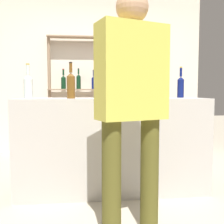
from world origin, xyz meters
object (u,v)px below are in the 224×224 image
object	(u,v)px
counter_bottle_1	(181,86)
wine_glass	(112,87)
counter_bottle_0	(71,85)
customer_center	(132,96)
ice_bucket	(134,89)
counter_bottle_2	(28,86)
counter_bottle_3	(165,85)
server_behind_counter	(118,90)

from	to	relation	value
counter_bottle_1	wine_glass	world-z (taller)	counter_bottle_1
counter_bottle_0	customer_center	size ratio (longest dim) A/B	0.20
counter_bottle_1	ice_bucket	size ratio (longest dim) A/B	1.67
customer_center	wine_glass	bearing A→B (deg)	-14.79
counter_bottle_2	counter_bottle_3	bearing A→B (deg)	2.50
counter_bottle_0	wine_glass	distance (m)	0.41
customer_center	server_behind_counter	bearing A→B (deg)	-23.18
wine_glass	server_behind_counter	distance (m)	0.96
ice_bucket	customer_center	bearing A→B (deg)	-102.07
wine_glass	ice_bucket	xyz separation A→B (m)	(0.26, 0.20, -0.01)
customer_center	server_behind_counter	size ratio (longest dim) A/B	0.96
counter_bottle_1	counter_bottle_3	distance (m)	0.27
counter_bottle_3	ice_bucket	distance (m)	0.33
counter_bottle_0	counter_bottle_3	bearing A→B (deg)	7.47
server_behind_counter	wine_glass	bearing A→B (deg)	1.24
wine_glass	server_behind_counter	xyz separation A→B (m)	(0.19, 0.94, -0.01)
counter_bottle_2	wine_glass	size ratio (longest dim) A/B	2.32
counter_bottle_0	server_behind_counter	world-z (taller)	server_behind_counter
counter_bottle_2	wine_glass	distance (m)	0.81
counter_bottle_3	ice_bucket	size ratio (longest dim) A/B	1.75
wine_glass	ice_bucket	bearing A→B (deg)	37.54
counter_bottle_0	customer_center	xyz separation A→B (m)	(0.46, -0.72, -0.09)
counter_bottle_1	customer_center	xyz separation A→B (m)	(-0.73, -0.99, -0.09)
counter_bottle_3	server_behind_counter	bearing A→B (deg)	113.43
counter_bottle_2	counter_bottle_1	bearing A→B (deg)	7.19
counter_bottle_2	server_behind_counter	distance (m)	1.36
counter_bottle_1	counter_bottle_2	xyz separation A→B (m)	(-1.60, -0.20, -0.00)
server_behind_counter	customer_center	bearing A→B (deg)	8.00
counter_bottle_3	counter_bottle_0	bearing A→B (deg)	-172.53
counter_bottle_3	wine_glass	world-z (taller)	counter_bottle_3
customer_center	counter_bottle_3	bearing A→B (deg)	-49.56
ice_bucket	wine_glass	bearing A→B (deg)	-142.46
counter_bottle_2	wine_glass	bearing A→B (deg)	-1.23
counter_bottle_0	counter_bottle_1	xyz separation A→B (m)	(1.19, 0.27, -0.01)
ice_bucket	counter_bottle_1	bearing A→B (deg)	1.95
customer_center	counter_bottle_2	bearing A→B (deg)	28.90
counter_bottle_0	counter_bottle_3	world-z (taller)	counter_bottle_3
counter_bottle_0	ice_bucket	bearing A→B (deg)	20.62
counter_bottle_0	ice_bucket	xyz separation A→B (m)	(0.66, 0.25, -0.03)
counter_bottle_1	counter_bottle_3	world-z (taller)	counter_bottle_3
counter_bottle_3	server_behind_counter	world-z (taller)	server_behind_counter
counter_bottle_1	counter_bottle_3	xyz separation A→B (m)	(-0.22, -0.14, 0.01)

